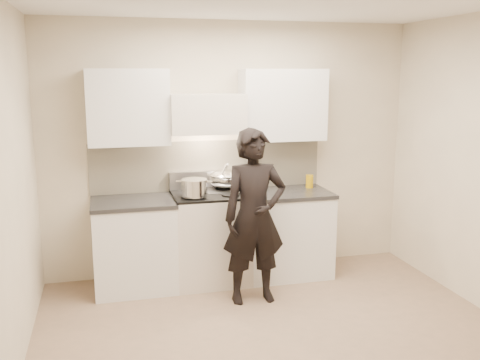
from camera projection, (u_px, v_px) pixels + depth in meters
name	position (u px, v px, depth m)	size (l,w,h in m)	color
ground_plane	(281.00, 340.00, 4.39)	(4.00, 4.00, 0.00)	#8A6D55
room_shell	(263.00, 142.00, 4.42)	(4.04, 3.54, 2.70)	beige
stove	(210.00, 237.00, 5.58)	(0.76, 0.65, 0.96)	beige
counter_right	(285.00, 233.00, 5.78)	(0.92, 0.67, 0.92)	silver
counter_left	(134.00, 244.00, 5.39)	(0.82, 0.67, 0.92)	silver
wok	(226.00, 178.00, 5.65)	(0.39, 0.48, 0.31)	silver
stock_pot	(194.00, 188.00, 5.28)	(0.35, 0.33, 0.17)	silver
utensil_crock	(250.00, 179.00, 5.82)	(0.13, 0.13, 0.34)	#B3B2B8
spice_jar	(262.00, 185.00, 5.83)	(0.04, 0.04, 0.08)	orange
oil_glass	(310.00, 181.00, 5.86)	(0.08, 0.08, 0.14)	#B48807
person	(254.00, 217.00, 5.02)	(0.61, 0.40, 1.66)	black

